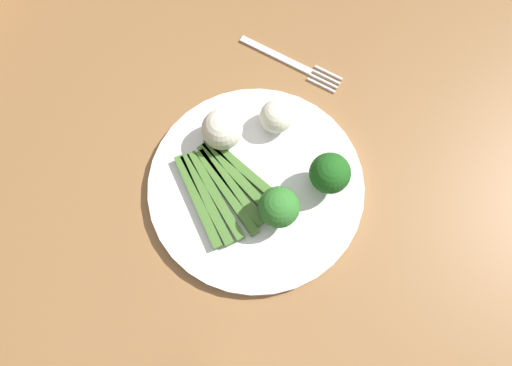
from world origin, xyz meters
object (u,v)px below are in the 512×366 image
Objects in this scene: plate at (256,186)px; broccoli_left at (330,174)px; cauliflower_mid at (276,117)px; asparagus_bundle at (222,189)px; broccoli_front_left at (279,207)px; cauliflower_near_fork at (222,129)px; dining_table at (224,233)px; fork at (291,63)px.

plate is 4.48× the size of broccoli_left.
broccoli_left is at bearing 62.02° from cauliflower_mid.
asparagus_bundle is at bearing -60.87° from broccoli_left.
broccoli_front_left reaches higher than asparagus_bundle.
broccoli_left reaches higher than broccoli_front_left.
dining_table is at bearing 22.16° from cauliflower_near_fork.
broccoli_left is at bearing 116.00° from plate.
plate is 5.25× the size of cauliflower_near_fork.
asparagus_bundle is 3.46× the size of cauliflower_mid.
cauliflower_near_fork is at bearing 146.38° from asparagus_bundle.
cauliflower_mid is at bearing -117.98° from broccoli_left.
dining_table is 0.18m from broccoli_front_left.
asparagus_bundle is at bearing -54.40° from plate.
fork is at bearing -178.71° from dining_table.
cauliflower_mid is (-0.12, -0.06, -0.01)m from broccoli_front_left.
broccoli_front_left is 0.13m from cauliflower_near_fork.
dining_table is at bearing -49.79° from broccoli_left.
plate is 0.07m from broccoli_front_left.
dining_table is 0.13m from plate.
broccoli_left is 1.02× the size of broccoli_front_left.
fork is (-0.11, -0.02, -0.04)m from cauliflower_mid.
broccoli_left reaches higher than plate.
broccoli_front_left is 0.13m from cauliflower_mid.
asparagus_bundle is (0.03, -0.04, 0.01)m from plate.
broccoli_left is 0.11m from cauliflower_mid.
cauliflower_mid reaches higher than asparagus_bundle.
plate is (-0.05, 0.03, 0.12)m from dining_table.
cauliflower_near_fork reaches higher than plate.
broccoli_front_left reaches higher than plate.
broccoli_left is at bearing 89.54° from cauliflower_near_fork.
plate is at bearing 58.71° from cauliflower_near_fork.
broccoli_left is 1.42× the size of cauliflower_mid.
broccoli_front_left is at bearing 30.55° from asparagus_bundle.
dining_table is at bearing -83.83° from fork.
fork is (-0.23, -0.08, -0.05)m from broccoli_front_left.
plate is 0.10m from cauliflower_mid.
cauliflower_mid is (-0.15, 0.02, 0.15)m from dining_table.
broccoli_front_left is (0.07, -0.04, -0.00)m from broccoli_left.
dining_table is 7.89× the size of asparagus_bundle.
plate is at bearing -64.00° from broccoli_left.
cauliflower_near_fork is 0.17m from fork.
cauliflower_near_fork is at bearing -121.29° from plate.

